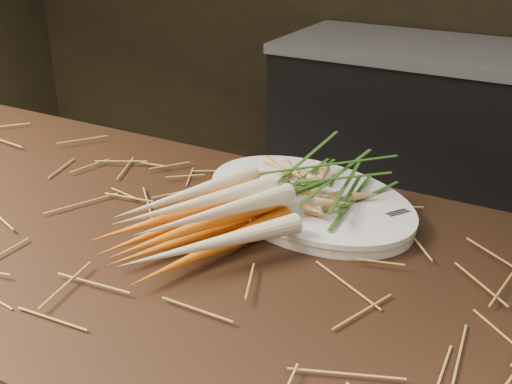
% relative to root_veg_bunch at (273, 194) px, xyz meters
% --- Properties ---
extents(back_counter, '(1.82, 0.62, 0.84)m').
position_rel_root_veg_bunch_xyz_m(back_counter, '(0.10, 1.75, -0.53)').
color(back_counter, black).
rests_on(back_counter, ground).
extents(straw_bedding, '(1.40, 0.60, 0.02)m').
position_rel_root_veg_bunch_xyz_m(straw_bedding, '(-0.20, -0.13, -0.04)').
color(straw_bedding, '#A98B37').
rests_on(straw_bedding, main_counter).
extents(root_veg_bunch, '(0.34, 0.55, 0.10)m').
position_rel_root_veg_bunch_xyz_m(root_veg_bunch, '(0.00, 0.00, 0.00)').
color(root_veg_bunch, orange).
rests_on(root_veg_bunch, main_counter).
extents(serving_platter, '(0.46, 0.38, 0.02)m').
position_rel_root_veg_bunch_xyz_m(serving_platter, '(0.03, 0.07, -0.04)').
color(serving_platter, white).
rests_on(serving_platter, main_counter).
extents(roasted_veg_heap, '(0.23, 0.20, 0.04)m').
position_rel_root_veg_bunch_xyz_m(roasted_veg_heap, '(0.03, 0.07, -0.00)').
color(roasted_veg_heap, olive).
rests_on(roasted_veg_heap, serving_platter).
extents(serving_fork, '(0.09, 0.13, 0.00)m').
position_rel_root_veg_bunch_xyz_m(serving_fork, '(0.16, 0.01, -0.02)').
color(serving_fork, silver).
rests_on(serving_fork, serving_platter).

